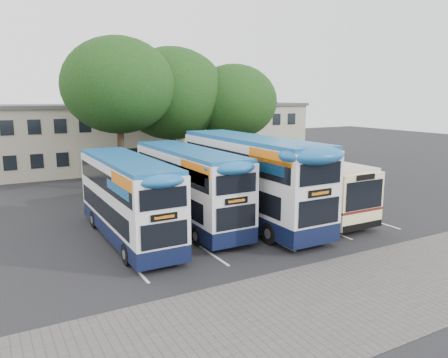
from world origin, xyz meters
TOP-DOWN VIEW (x-y plane):
  - ground at (0.00, 0.00)m, footprint 120.00×120.00m
  - paving_strip at (-2.00, -5.00)m, footprint 40.00×6.00m
  - bay_lines at (-3.75, 5.00)m, footprint 14.12×11.00m
  - depot_building at (0.00, 26.99)m, footprint 32.40×8.40m
  - lamp_post at (6.00, 19.97)m, footprint 0.25×1.05m
  - tree_left at (-6.87, 16.26)m, footprint 8.12×8.12m
  - tree_mid at (-1.96, 18.21)m, footprint 8.76×8.76m
  - tree_right at (2.94, 16.60)m, footprint 7.26×7.26m
  - bus_dd_left at (-9.85, 4.95)m, footprint 2.36×9.73m
  - bus_dd_mid at (-6.21, 5.75)m, footprint 2.44×10.07m
  - bus_dd_right at (-2.96, 4.71)m, footprint 2.77×11.44m
  - bus_single at (0.66, 5.41)m, footprint 2.84×11.17m

SIDE VIEW (x-z plane):
  - ground at x=0.00m, z-range 0.00..0.00m
  - paving_strip at x=-2.00m, z-range 0.00..0.01m
  - bay_lines at x=-3.75m, z-range 0.00..0.01m
  - bus_single at x=0.66m, z-range 0.22..3.56m
  - bus_dd_left at x=-9.85m, z-range 0.21..4.26m
  - bus_dd_mid at x=-6.21m, z-range 0.21..4.41m
  - bus_dd_right at x=-2.96m, z-range 0.24..5.01m
  - depot_building at x=0.00m, z-range 0.05..6.25m
  - lamp_post at x=6.00m, z-range 0.55..9.61m
  - tree_right at x=2.94m, z-range 1.70..11.29m
  - tree_mid at x=-1.96m, z-range 1.70..12.57m
  - tree_left at x=-6.87m, z-range 2.12..13.29m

